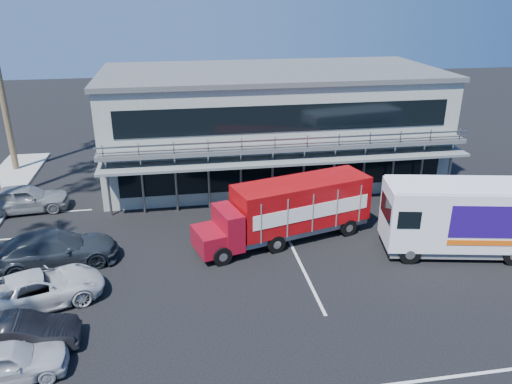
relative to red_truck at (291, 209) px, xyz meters
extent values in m
plane|color=black|center=(-2.08, -4.82, -1.73)|extent=(120.00, 120.00, 0.00)
cube|color=gray|center=(0.92, 10.18, 1.77)|extent=(22.00, 10.00, 7.00)
cube|color=#515454|center=(0.92, 10.18, 5.42)|extent=(22.40, 10.40, 0.30)
cube|color=#515454|center=(0.92, 4.58, 1.87)|extent=(22.00, 1.20, 0.25)
cube|color=gray|center=(0.92, 4.03, 2.37)|extent=(22.00, 0.08, 0.90)
cube|color=slate|center=(0.92, 4.28, 1.17)|extent=(22.00, 1.80, 0.15)
cube|color=black|center=(0.92, 5.16, -0.13)|extent=(20.00, 0.06, 1.60)
cube|color=black|center=(0.92, 5.16, 3.47)|extent=(20.00, 0.06, 1.60)
cylinder|color=brown|center=(-17.18, 13.68, 4.27)|extent=(0.44, 0.44, 12.00)
cube|color=maroon|center=(-4.32, -1.23, -0.83)|extent=(1.77, 2.29, 1.08)
cube|color=maroon|center=(-3.36, -0.96, -0.33)|extent=(1.48, 2.41, 1.89)
cube|color=black|center=(-3.36, -0.96, 0.21)|extent=(0.57, 1.85, 0.63)
cube|color=#A40A10|center=(0.62, 0.18, 0.25)|extent=(7.55, 4.14, 2.34)
cube|color=slate|center=(0.62, 0.18, -1.14)|extent=(7.46, 3.81, 0.27)
cube|color=white|center=(0.93, -0.92, 0.16)|extent=(6.39, 1.84, 0.77)
cube|color=white|center=(0.31, 1.27, 0.16)|extent=(6.39, 1.84, 0.77)
cylinder|color=black|center=(-3.78, -2.11, -1.26)|extent=(0.98, 0.53, 0.94)
cylinder|color=black|center=(-4.33, -0.20, -1.26)|extent=(0.98, 0.53, 0.94)
cylinder|color=black|center=(-1.01, -1.32, -1.26)|extent=(0.98, 0.53, 0.94)
cylinder|color=black|center=(-1.55, 0.59, -1.26)|extent=(0.98, 0.53, 0.94)
cylinder|color=black|center=(3.15, -0.14, -1.26)|extent=(0.98, 0.53, 0.94)
cylinder|color=black|center=(2.61, 1.77, -1.26)|extent=(0.98, 0.53, 0.94)
cube|color=white|center=(7.92, -2.82, 0.36)|extent=(7.84, 3.96, 2.99)
cube|color=slate|center=(7.92, -2.82, -1.30)|extent=(7.50, 3.65, 0.37)
cube|color=black|center=(4.26, -2.11, 0.68)|extent=(0.46, 2.08, 1.02)
cube|color=white|center=(7.92, -2.82, 1.89)|extent=(7.68, 3.88, 0.09)
cube|color=#220B68|center=(8.51, -4.26, 0.57)|extent=(3.78, 0.77, 1.60)
cube|color=#220B68|center=(9.00, -1.71, 0.57)|extent=(3.78, 0.77, 1.60)
cube|color=#F2590C|center=(8.50, -4.27, -0.50)|extent=(3.78, 0.76, 0.27)
cylinder|color=black|center=(5.07, -3.42, -1.22)|extent=(1.06, 0.47, 1.03)
cylinder|color=black|center=(5.51, -1.20, -1.22)|extent=(1.06, 0.47, 1.03)
cylinder|color=black|center=(10.34, -2.14, -1.22)|extent=(1.06, 0.47, 1.03)
imported|color=silver|center=(-11.67, -8.40, -1.06)|extent=(4.09, 2.07, 1.34)
imported|color=black|center=(-11.58, -6.96, -1.06)|extent=(4.15, 1.66, 1.34)
imported|color=silver|center=(-11.58, -4.02, -1.01)|extent=(5.69, 3.95, 1.44)
imported|color=#282F36|center=(-11.58, -0.82, -0.89)|extent=(6.09, 3.27, 1.68)
imported|color=gray|center=(-14.58, 5.98, -0.90)|extent=(5.02, 2.43, 1.65)
camera|label=1|loc=(-5.62, -22.87, 10.50)|focal=35.00mm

